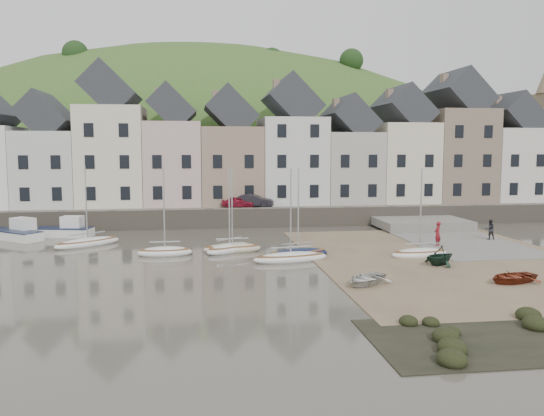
{
  "coord_description": "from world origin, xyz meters",
  "views": [
    {
      "loc": [
        -5.6,
        -34.86,
        7.51
      ],
      "look_at": [
        0.0,
        6.0,
        3.0
      ],
      "focal_mm": 36.93,
      "sensor_mm": 36.0,
      "label": 1
    }
  ],
  "objects": [
    {
      "name": "quay_street",
      "position": [
        0.0,
        20.5,
        1.55
      ],
      "size": [
        70.0,
        7.0,
        0.1
      ],
      "primitive_type": "cube",
      "color": "slate",
      "rests_on": "quay_land"
    },
    {
      "name": "motorboat_0",
      "position": [
        -16.53,
        13.72,
        0.58
      ],
      "size": [
        5.01,
        2.69,
        1.7
      ],
      "color": "white",
      "rests_on": "ground"
    },
    {
      "name": "hillside",
      "position": [
        -5.0,
        60.0,
        -17.99
      ],
      "size": [
        134.4,
        84.0,
        84.0
      ],
      "color": "#3D5D25",
      "rests_on": "ground"
    },
    {
      "name": "sailboat_4",
      "position": [
        0.54,
        0.95,
        0.26
      ],
      "size": [
        5.33,
        2.38,
        6.32
      ],
      "color": "white",
      "rests_on": "ground"
    },
    {
      "name": "person_red",
      "position": [
        12.37,
        4.58,
        1.03
      ],
      "size": [
        0.78,
        0.76,
        1.81
      ],
      "primitive_type": "imported",
      "rotation": [
        0.0,
        0.0,
        3.87
      ],
      "color": "maroon",
      "rests_on": "slipway"
    },
    {
      "name": "sailboat_1",
      "position": [
        -7.79,
        4.15,
        0.27
      ],
      "size": [
        3.87,
        1.67,
        6.32
      ],
      "color": "white",
      "rests_on": "ground"
    },
    {
      "name": "car_left",
      "position": [
        -1.47,
        19.5,
        2.15
      ],
      "size": [
        3.4,
        1.9,
        1.09
      ],
      "primitive_type": "imported",
      "rotation": [
        0.0,
        0.0,
        1.37
      ],
      "color": "maroon",
      "rests_on": "quay_street"
    },
    {
      "name": "rowboat_white",
      "position": [
        3.5,
        -6.01,
        0.37
      ],
      "size": [
        3.67,
        3.58,
        0.62
      ],
      "primitive_type": "imported",
      "rotation": [
        0.0,
        0.0,
        -0.86
      ],
      "color": "silver",
      "rests_on": "beach"
    },
    {
      "name": "person_dark",
      "position": [
        17.8,
        6.78,
        0.92
      ],
      "size": [
        0.85,
        0.7,
        1.61
      ],
      "primitive_type": "imported",
      "rotation": [
        0.0,
        0.0,
        3.02
      ],
      "color": "black",
      "rests_on": "slipway"
    },
    {
      "name": "sailboat_2",
      "position": [
        -3.04,
        4.87,
        0.26
      ],
      "size": [
        4.31,
        1.79,
        6.32
      ],
      "color": "beige",
      "rests_on": "ground"
    },
    {
      "name": "rowboat_green",
      "position": [
        9.65,
        -1.82,
        0.68
      ],
      "size": [
        2.99,
        2.82,
        1.25
      ],
      "primitive_type": "imported",
      "rotation": [
        0.0,
        0.0,
        -1.15
      ],
      "color": "black",
      "rests_on": "beach"
    },
    {
      "name": "sailboat_0",
      "position": [
        -13.85,
        8.76,
        0.26
      ],
      "size": [
        5.11,
        4.58,
        6.32
      ],
      "color": "white",
      "rests_on": "ground"
    },
    {
      "name": "ground",
      "position": [
        0.0,
        0.0,
        0.0
      ],
      "size": [
        160.0,
        160.0,
        0.0
      ],
      "primitive_type": "plane",
      "color": "#413D33",
      "rests_on": "ground"
    },
    {
      "name": "seawall",
      "position": [
        0.0,
        17.0,
        0.9
      ],
      "size": [
        70.0,
        1.2,
        1.8
      ],
      "primitive_type": "cube",
      "color": "slate",
      "rests_on": "ground"
    },
    {
      "name": "sailboat_5",
      "position": [
        1.29,
        2.25,
        0.26
      ],
      "size": [
        4.71,
        2.6,
        6.32
      ],
      "color": "#131D3C",
      "rests_on": "ground"
    },
    {
      "name": "townhouse_terrace",
      "position": [
        1.76,
        24.0,
        7.32
      ],
      "size": [
        61.05,
        8.0,
        13.93
      ],
      "color": "white",
      "rests_on": "quay_land"
    },
    {
      "name": "slipway",
      "position": [
        15.0,
        8.0,
        0.06
      ],
      "size": [
        8.0,
        18.0,
        0.12
      ],
      "primitive_type": "cube",
      "color": "slate",
      "rests_on": "ground"
    },
    {
      "name": "quay_land",
      "position": [
        0.0,
        32.0,
        0.75
      ],
      "size": [
        90.0,
        30.0,
        1.5
      ],
      "primitive_type": "cube",
      "color": "#3D5D25",
      "rests_on": "ground"
    },
    {
      "name": "car_right",
      "position": [
        -0.03,
        19.5,
        2.26
      ],
      "size": [
        4.21,
        2.27,
        1.32
      ],
      "primitive_type": "imported",
      "rotation": [
        0.0,
        0.0,
        1.34
      ],
      "color": "black",
      "rests_on": "quay_street"
    },
    {
      "name": "motorboat_2",
      "position": [
        -20.27,
        12.8,
        0.58
      ],
      "size": [
        5.39,
        4.78,
        1.7
      ],
      "color": "white",
      "rests_on": "ground"
    },
    {
      "name": "sailboat_3",
      "position": [
        -3.24,
        4.85,
        0.26
      ],
      "size": [
        4.21,
        3.94,
        6.32
      ],
      "color": "white",
      "rests_on": "ground"
    },
    {
      "name": "beach",
      "position": [
        11.0,
        0.0,
        0.03
      ],
      "size": [
        18.0,
        26.0,
        0.06
      ],
      "primitive_type": "cube",
      "color": "brown",
      "rests_on": "ground"
    },
    {
      "name": "rowboat_red",
      "position": [
        11.67,
        -6.69,
        0.37
      ],
      "size": [
        3.5,
        2.92,
        0.62
      ],
      "primitive_type": "imported",
      "rotation": [
        0.0,
        0.0,
        -1.28
      ],
      "color": "maroon",
      "rests_on": "beach"
    },
    {
      "name": "shore_rocks",
      "position": [
        6.95,
        -15.24,
        0.14
      ],
      "size": [
        14.0,
        6.11,
        0.75
      ],
      "color": "black",
      "rests_on": "ground"
    },
    {
      "name": "sailboat_6",
      "position": [
        9.56,
        1.17,
        0.27
      ],
      "size": [
        4.29,
        1.99,
        6.32
      ],
      "color": "white",
      "rests_on": "ground"
    }
  ]
}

